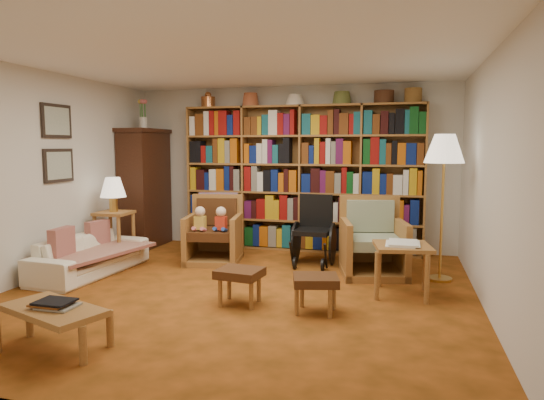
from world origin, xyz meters
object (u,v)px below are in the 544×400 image
(footstool_a, at_px, (240,275))
(side_table_papers, at_px, (402,252))
(wheelchair, at_px, (314,233))
(armchair_sage, at_px, (374,245))
(side_table_lamp, at_px, (114,224))
(coffee_table, at_px, (53,313))
(sofa, at_px, (90,255))
(armchair_leather, at_px, (216,234))
(footstool_b, at_px, (316,283))
(floor_lamp, at_px, (444,155))

(footstool_a, bearing_deg, side_table_papers, 25.37)
(wheelchair, bearing_deg, armchair_sage, -20.30)
(side_table_lamp, relative_size, side_table_papers, 1.04)
(coffee_table, bearing_deg, armchair_sage, 52.89)
(sofa, distance_m, armchair_leather, 1.66)
(side_table_lamp, distance_m, side_table_papers, 3.90)
(side_table_lamp, distance_m, wheelchair, 2.76)
(sofa, xyz_separation_m, footstool_b, (2.97, -0.67, 0.05))
(side_table_lamp, xyz_separation_m, footstool_b, (3.07, -1.36, -0.22))
(wheelchair, xyz_separation_m, coffee_table, (-1.46, -3.31, -0.13))
(armchair_sage, height_order, wheelchair, armchair_sage)
(wheelchair, distance_m, footstool_a, 1.94)
(floor_lamp, relative_size, footstool_a, 3.66)
(armchair_sage, xyz_separation_m, footstool_a, (-1.23, -1.59, -0.07))
(side_table_lamp, relative_size, armchair_sage, 0.72)
(armchair_sage, relative_size, floor_lamp, 0.55)
(floor_lamp, distance_m, side_table_papers, 1.32)
(floor_lamp, bearing_deg, side_table_lamp, -178.10)
(floor_lamp, relative_size, coffee_table, 1.81)
(side_table_lamp, bearing_deg, coffee_table, -65.71)
(side_table_lamp, bearing_deg, footstool_b, -23.96)
(sofa, relative_size, footstool_a, 3.47)
(sofa, height_order, footstool_a, sofa)
(wheelchair, relative_size, coffee_table, 0.98)
(sofa, bearing_deg, side_table_papers, -85.30)
(wheelchair, xyz_separation_m, floor_lamp, (1.60, -0.42, 1.07))
(wheelchair, relative_size, footstool_a, 1.98)
(side_table_papers, height_order, coffee_table, side_table_papers)
(side_table_papers, bearing_deg, sofa, -178.27)
(footstool_a, xyz_separation_m, footstool_b, (0.78, -0.04, -0.01))
(wheelchair, distance_m, coffee_table, 3.62)
(floor_lamp, bearing_deg, footstool_b, -129.32)
(side_table_lamp, distance_m, footstool_a, 2.65)
(armchair_leather, distance_m, armchair_sage, 2.17)
(wheelchair, bearing_deg, side_table_lamp, -168.16)
(floor_lamp, bearing_deg, sofa, -168.77)
(side_table_lamp, xyz_separation_m, floor_lamp, (4.30, 0.14, 0.98))
(footstool_a, distance_m, footstool_b, 0.78)
(floor_lamp, bearing_deg, wheelchair, 165.15)
(side_table_lamp, height_order, floor_lamp, floor_lamp)
(wheelchair, bearing_deg, side_table_papers, -44.65)
(floor_lamp, relative_size, side_table_papers, 2.61)
(side_table_lamp, distance_m, footstool_b, 3.36)
(armchair_leather, xyz_separation_m, footstool_a, (0.93, -1.71, -0.08))
(armchair_sage, bearing_deg, side_table_papers, -67.79)
(sofa, distance_m, wheelchair, 2.90)
(side_table_lamp, xyz_separation_m, armchair_sage, (3.52, 0.27, -0.15))
(footstool_a, bearing_deg, footstool_b, -2.87)
(sofa, bearing_deg, wheelchair, -61.25)
(sofa, xyz_separation_m, coffee_table, (1.14, -2.05, 0.06))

